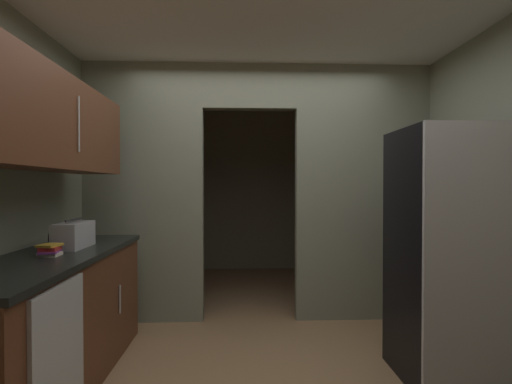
% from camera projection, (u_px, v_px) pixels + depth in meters
% --- Properties ---
extents(kitchen_overhead_slab, '(3.87, 6.82, 0.06)m').
position_uv_depth(kitchen_overhead_slab, '(265.00, 20.00, 2.92)').
color(kitchen_overhead_slab, silver).
extents(kitchen_partition, '(3.47, 0.12, 2.58)m').
position_uv_depth(kitchen_partition, '(261.00, 186.00, 3.92)').
color(kitchen_partition, gray).
rests_on(kitchen_partition, ground).
extents(adjoining_room_shell, '(3.47, 2.51, 2.58)m').
position_uv_depth(adjoining_room_shell, '(253.00, 191.00, 5.66)').
color(adjoining_room_shell, gray).
rests_on(adjoining_room_shell, ground).
extents(refrigerator, '(0.82, 0.71, 1.76)m').
position_uv_depth(refrigerator, '(458.00, 254.00, 2.71)').
color(refrigerator, black).
rests_on(refrigerator, ground).
extents(lower_cabinet_run, '(0.62, 2.01, 0.91)m').
position_uv_depth(lower_cabinet_run, '(52.00, 323.00, 2.55)').
color(lower_cabinet_run, brown).
rests_on(lower_cabinet_run, ground).
extents(dishwasher, '(0.02, 0.56, 0.85)m').
position_uv_depth(dishwasher, '(59.00, 367.00, 2.00)').
color(dishwasher, '#B7BABC').
rests_on(dishwasher, ground).
extents(upper_cabinet_counterside, '(0.36, 1.81, 0.61)m').
position_uv_depth(upper_cabinet_counterside, '(51.00, 124.00, 2.53)').
color(upper_cabinet_counterside, brown).
extents(boombox, '(0.18, 0.38, 0.21)m').
position_uv_depth(boombox, '(73.00, 235.00, 2.81)').
color(boombox, '#B2B2B7').
rests_on(boombox, lower_cabinet_run).
extents(book_stack, '(0.14, 0.17, 0.08)m').
position_uv_depth(book_stack, '(50.00, 250.00, 2.48)').
color(book_stack, beige).
rests_on(book_stack, lower_cabinet_run).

